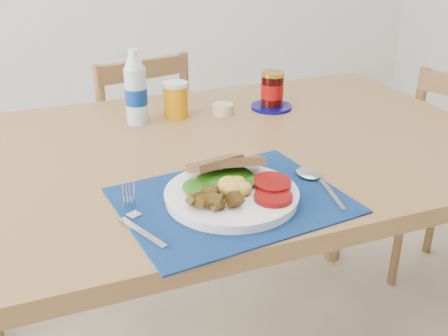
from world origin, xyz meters
The scene contains 10 objects.
table centered at (0.00, 0.20, 0.67)m, with size 1.40×0.90×0.75m.
chair_far centered at (-0.06, 0.90, 0.52)m, with size 0.44×0.43×1.01m.
placemat centered at (-0.08, -0.08, 0.75)m, with size 0.42×0.33×0.00m, color #040B32.
breakfast_plate centered at (-0.09, -0.08, 0.77)m, with size 0.26×0.26×0.06m.
fork centered at (-0.27, -0.10, 0.76)m, with size 0.06×0.18×0.00m.
spoon centered at (0.11, -0.07, 0.76)m, with size 0.04×0.19×0.01m.
water_bottle centered at (-0.15, 0.42, 0.84)m, with size 0.06×0.06×0.20m.
juice_glass centered at (-0.04, 0.43, 0.80)m, with size 0.07×0.07×0.09m, color #CC7F05.
ramekin centered at (0.09, 0.40, 0.76)m, with size 0.06×0.06×0.03m, color #B9AF87.
jam_on_saucer centered at (0.24, 0.40, 0.80)m, with size 0.12×0.12×0.11m.
Camera 1 is at (-0.43, -0.91, 1.24)m, focal length 42.00 mm.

